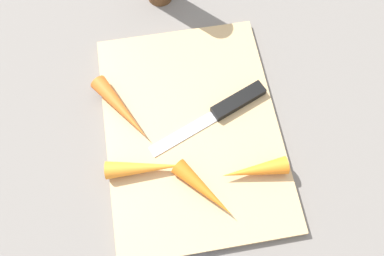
{
  "coord_description": "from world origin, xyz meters",
  "views": [
    {
      "loc": [
        0.24,
        -0.04,
        0.57
      ],
      "look_at": [
        0.0,
        0.0,
        0.01
      ],
      "focal_mm": 37.56,
      "sensor_mm": 36.0,
      "label": 1
    }
  ],
  "objects_px": {
    "knife": "(231,105)",
    "carrot_long": "(146,168)",
    "carrot_longest": "(121,109)",
    "carrot_shortest": "(254,170)",
    "carrot_short": "(203,190)",
    "cutting_board": "(192,130)"
  },
  "relations": [
    {
      "from": "knife",
      "to": "carrot_long",
      "type": "bearing_deg",
      "value": 6.94
    },
    {
      "from": "carrot_longest",
      "to": "carrot_long",
      "type": "height_order",
      "value": "same"
    },
    {
      "from": "carrot_long",
      "to": "carrot_shortest",
      "type": "distance_m",
      "value": 0.15
    },
    {
      "from": "carrot_short",
      "to": "carrot_longest",
      "type": "bearing_deg",
      "value": 177.1
    },
    {
      "from": "carrot_short",
      "to": "carrot_long",
      "type": "distance_m",
      "value": 0.09
    },
    {
      "from": "cutting_board",
      "to": "knife",
      "type": "height_order",
      "value": "knife"
    },
    {
      "from": "knife",
      "to": "carrot_short",
      "type": "distance_m",
      "value": 0.14
    },
    {
      "from": "cutting_board",
      "to": "carrot_shortest",
      "type": "distance_m",
      "value": 0.11
    },
    {
      "from": "carrot_long",
      "to": "carrot_shortest",
      "type": "bearing_deg",
      "value": -5.29
    },
    {
      "from": "carrot_short",
      "to": "carrot_long",
      "type": "xyz_separation_m",
      "value": [
        -0.05,
        -0.07,
        0.0
      ]
    },
    {
      "from": "cutting_board",
      "to": "carrot_shortest",
      "type": "bearing_deg",
      "value": 41.61
    },
    {
      "from": "cutting_board",
      "to": "carrot_long",
      "type": "distance_m",
      "value": 0.1
    },
    {
      "from": "carrot_long",
      "to": "knife",
      "type": "bearing_deg",
      "value": 35.37
    },
    {
      "from": "carrot_short",
      "to": "carrot_shortest",
      "type": "xyz_separation_m",
      "value": [
        -0.02,
        0.08,
        0.0
      ]
    },
    {
      "from": "knife",
      "to": "carrot_long",
      "type": "distance_m",
      "value": 0.16
    },
    {
      "from": "carrot_long",
      "to": "carrot_shortest",
      "type": "xyz_separation_m",
      "value": [
        0.03,
        0.15,
        -0.0
      ]
    },
    {
      "from": "carrot_longest",
      "to": "carrot_shortest",
      "type": "height_order",
      "value": "same"
    },
    {
      "from": "carrot_longest",
      "to": "carrot_shortest",
      "type": "xyz_separation_m",
      "value": [
        0.13,
        0.18,
        -0.0
      ]
    },
    {
      "from": "carrot_longest",
      "to": "carrot_shortest",
      "type": "distance_m",
      "value": 0.22
    },
    {
      "from": "carrot_short",
      "to": "carrot_long",
      "type": "relative_size",
      "value": 0.92
    },
    {
      "from": "carrot_shortest",
      "to": "carrot_long",
      "type": "bearing_deg",
      "value": -11.23
    },
    {
      "from": "cutting_board",
      "to": "carrot_longest",
      "type": "height_order",
      "value": "carrot_longest"
    }
  ]
}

